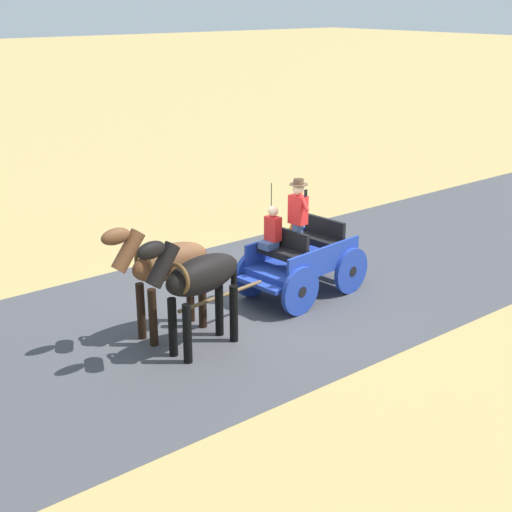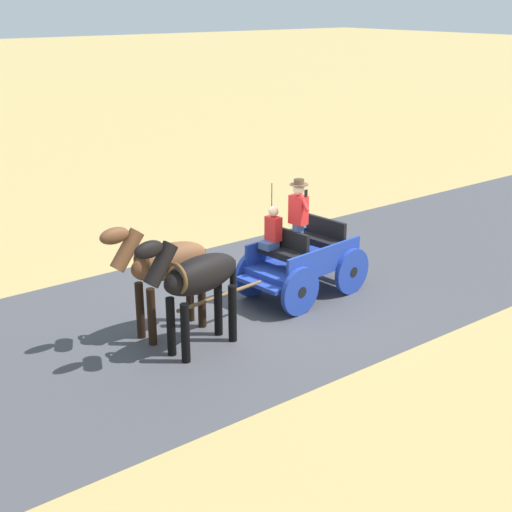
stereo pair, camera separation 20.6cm
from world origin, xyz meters
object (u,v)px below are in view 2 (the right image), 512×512
horse_drawn_carriage (300,258)px  horse_off_side (164,265)px  traffic_cone (296,227)px  horse_near_side (196,278)px

horse_drawn_carriage → horse_off_side: bearing=87.7°
horse_off_side → traffic_cone: bearing=-62.6°
horse_drawn_carriage → horse_off_side: size_ratio=2.04×
horse_off_side → traffic_cone: size_ratio=4.42×
traffic_cone → horse_near_side: bearing=124.5°
horse_near_side → horse_drawn_carriage: bearing=-75.8°
traffic_cone → horse_drawn_carriage: bearing=140.4°
horse_drawn_carriage → traffic_cone: size_ratio=9.03×
horse_near_side → horse_off_side: same height
horse_near_side → traffic_cone: size_ratio=4.42×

